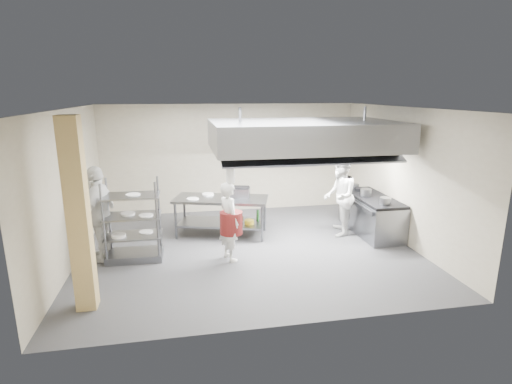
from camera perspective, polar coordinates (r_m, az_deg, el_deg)
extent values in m
plane|color=#272729|center=(8.76, -1.08, -8.11)|extent=(7.00, 7.00, 0.00)
plane|color=silver|center=(8.11, -1.18, 11.90)|extent=(7.00, 7.00, 0.00)
plane|color=#A1967F|center=(11.22, -3.67, 4.79)|extent=(7.00, 0.00, 7.00)
plane|color=#A1967F|center=(8.48, -25.14, 0.41)|extent=(0.00, 6.00, 6.00)
plane|color=#A1967F|center=(9.52, 20.16, 2.26)|extent=(0.00, 6.00, 6.00)
cube|color=#DBB970|center=(6.55, -24.03, -3.22)|extent=(0.30, 0.30, 3.00)
cube|color=gray|center=(8.85, 6.83, 8.09)|extent=(4.00, 2.50, 0.60)
cube|color=white|center=(8.66, 1.04, 5.93)|extent=(1.60, 0.12, 0.04)
cube|color=white|center=(9.19, 12.16, 6.09)|extent=(1.60, 0.12, 0.04)
cube|color=gray|center=(11.43, 5.46, 4.92)|extent=(1.50, 0.28, 0.04)
cube|color=gray|center=(9.36, -5.03, -1.01)|extent=(2.33, 1.48, 0.06)
cube|color=gray|center=(9.53, -4.95, -4.38)|extent=(2.13, 1.34, 0.04)
cube|color=slate|center=(10.00, 16.12, -3.27)|extent=(0.80, 2.00, 0.84)
cube|color=black|center=(9.88, 16.29, -0.78)|extent=(0.78, 1.96, 0.06)
imported|color=silver|center=(7.98, -3.84, -4.22)|extent=(0.56, 0.68, 1.61)
imported|color=silver|center=(9.55, 11.83, -0.59)|extent=(0.98, 1.10, 1.88)
imported|color=silver|center=(8.53, -21.47, -2.88)|extent=(0.74, 1.21, 1.93)
cube|color=slate|center=(9.37, -2.30, -0.06)|extent=(0.53, 0.46, 0.22)
cube|color=brown|center=(9.52, -2.85, -3.82)|extent=(0.35, 0.31, 0.12)
cylinder|color=gray|center=(9.83, 15.42, -0.07)|extent=(0.26, 0.26, 0.18)
cylinder|color=white|center=(8.44, -17.07, -5.77)|extent=(0.28, 0.28, 0.05)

